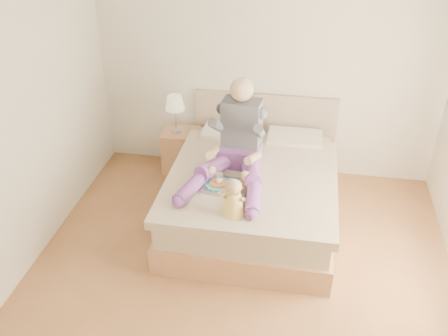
% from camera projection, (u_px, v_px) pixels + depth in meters
% --- Properties ---
extents(room, '(4.02, 4.22, 2.71)m').
position_uv_depth(room, '(252.00, 139.00, 3.83)').
color(room, brown).
rests_on(room, ground).
extents(bed, '(1.70, 2.18, 1.00)m').
position_uv_depth(bed, '(254.00, 189.00, 5.37)').
color(bed, '#A7764E').
rests_on(bed, ground).
extents(nightstand, '(0.45, 0.40, 0.53)m').
position_uv_depth(nightstand, '(181.00, 151.00, 6.18)').
color(nightstand, '#A7764E').
rests_on(nightstand, ground).
extents(lamp, '(0.23, 0.23, 0.47)m').
position_uv_depth(lamp, '(175.00, 105.00, 5.85)').
color(lamp, '#A9AAB0').
rests_on(lamp, nightstand).
extents(adult, '(0.82, 1.20, 0.97)m').
position_uv_depth(adult, '(236.00, 146.00, 5.00)').
color(adult, '#683484').
rests_on(adult, bed).
extents(tray, '(0.48, 0.40, 0.12)m').
position_uv_depth(tray, '(227.00, 185.00, 4.86)').
color(tray, '#A9AAB0').
rests_on(tray, bed).
extents(baby, '(0.24, 0.32, 0.36)m').
position_uv_depth(baby, '(234.00, 199.00, 4.45)').
color(baby, '#EDC94A').
rests_on(baby, bed).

